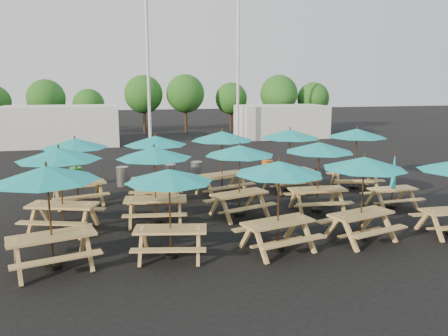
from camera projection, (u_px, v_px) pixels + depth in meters
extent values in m
plane|color=black|center=(234.00, 205.00, 15.96)|extent=(120.00, 120.00, 0.00)
cube|color=tan|center=(52.00, 236.00, 10.36)|extent=(2.12, 1.27, 0.07)
cube|color=tan|center=(57.00, 259.00, 9.80)|extent=(1.99, 0.80, 0.04)
cube|color=tan|center=(48.00, 239.00, 11.05)|extent=(1.99, 0.80, 0.04)
cylinder|color=black|center=(54.00, 266.00, 10.51)|extent=(0.40, 0.40, 0.11)
cylinder|color=brown|center=(50.00, 218.00, 10.28)|extent=(0.05, 0.05, 2.54)
cone|color=teal|center=(47.00, 173.00, 10.07)|extent=(2.97, 2.97, 0.35)
cube|color=tan|center=(63.00, 205.00, 12.96)|extent=(2.15, 1.38, 0.07)
cube|color=tan|center=(52.00, 223.00, 12.30)|extent=(2.00, 0.90, 0.04)
cube|color=tan|center=(74.00, 209.00, 13.74)|extent=(2.00, 0.90, 0.04)
cylinder|color=black|center=(64.00, 230.00, 13.10)|extent=(0.40, 0.40, 0.11)
cylinder|color=brown|center=(61.00, 190.00, 12.87)|extent=(0.05, 0.05, 2.57)
cone|color=teal|center=(59.00, 154.00, 12.66)|extent=(3.09, 3.09, 0.36)
cube|color=tan|center=(77.00, 184.00, 15.83)|extent=(2.07, 1.21, 0.06)
cube|color=tan|center=(82.00, 196.00, 15.28)|extent=(1.95, 0.74, 0.04)
cube|color=tan|center=(75.00, 188.00, 16.51)|extent=(1.95, 0.74, 0.04)
cylinder|color=black|center=(79.00, 203.00, 15.98)|extent=(0.39, 0.39, 0.11)
cylinder|color=brown|center=(77.00, 172.00, 15.75)|extent=(0.05, 0.05, 2.48)
cone|color=teal|center=(75.00, 143.00, 15.55)|extent=(2.86, 2.86, 0.35)
cube|color=tan|center=(170.00, 229.00, 11.05)|extent=(1.93, 1.07, 0.06)
cube|color=tan|center=(168.00, 250.00, 10.45)|extent=(1.84, 0.62, 0.04)
cube|color=tan|center=(173.00, 232.00, 11.76)|extent=(1.84, 0.62, 0.04)
cylinder|color=black|center=(171.00, 255.00, 11.18)|extent=(0.36, 0.36, 0.10)
cylinder|color=brown|center=(170.00, 214.00, 10.97)|extent=(0.04, 0.04, 2.33)
cone|color=teal|center=(169.00, 175.00, 10.78)|extent=(2.62, 2.62, 0.32)
cube|color=tan|center=(156.00, 199.00, 13.75)|extent=(2.02, 1.00, 0.06)
cube|color=tan|center=(155.00, 215.00, 13.12)|extent=(1.96, 0.52, 0.04)
cube|color=tan|center=(157.00, 203.00, 14.50)|extent=(1.96, 0.52, 0.04)
cylinder|color=black|center=(156.00, 222.00, 13.89)|extent=(0.39, 0.39, 0.11)
cylinder|color=brown|center=(155.00, 185.00, 13.67)|extent=(0.05, 0.05, 2.47)
cone|color=teal|center=(154.00, 153.00, 13.47)|extent=(2.64, 2.64, 0.34)
cube|color=tan|center=(157.00, 179.00, 16.54)|extent=(2.03, 1.01, 0.06)
cube|color=tan|center=(156.00, 192.00, 15.91)|extent=(1.96, 0.52, 0.04)
cube|color=tan|center=(158.00, 183.00, 17.30)|extent=(1.96, 0.52, 0.04)
cylinder|color=black|center=(157.00, 198.00, 16.69)|extent=(0.39, 0.39, 0.11)
cylinder|color=brown|center=(156.00, 168.00, 16.46)|extent=(0.05, 0.05, 2.48)
cone|color=teal|center=(155.00, 140.00, 16.26)|extent=(2.65, 2.65, 0.35)
cube|color=tan|center=(278.00, 222.00, 11.50)|extent=(2.04, 1.20, 0.06)
cube|color=tan|center=(294.00, 242.00, 10.95)|extent=(1.92, 0.73, 0.04)
cube|color=tan|center=(263.00, 226.00, 12.17)|extent=(1.92, 0.73, 0.04)
cylinder|color=black|center=(277.00, 248.00, 11.64)|extent=(0.38, 0.38, 0.11)
cylinder|color=brown|center=(278.00, 206.00, 11.42)|extent=(0.05, 0.05, 2.45)
cone|color=teal|center=(279.00, 168.00, 11.22)|extent=(2.82, 2.82, 0.34)
cube|color=tan|center=(239.00, 194.00, 14.50)|extent=(2.04, 1.30, 0.06)
cube|color=tan|center=(251.00, 207.00, 13.98)|extent=(1.89, 0.85, 0.04)
cube|color=tan|center=(228.00, 198.00, 15.14)|extent=(1.89, 0.85, 0.04)
cylinder|color=black|center=(239.00, 215.00, 14.64)|extent=(0.38, 0.38, 0.11)
cylinder|color=brown|center=(240.00, 181.00, 14.42)|extent=(0.05, 0.05, 2.43)
cone|color=teal|center=(240.00, 150.00, 14.22)|extent=(2.92, 2.92, 0.34)
cube|color=tan|center=(222.00, 175.00, 17.26)|extent=(2.16, 1.42, 0.07)
cube|color=tan|center=(233.00, 186.00, 16.72)|extent=(1.99, 0.94, 0.04)
cube|color=tan|center=(212.00, 179.00, 17.93)|extent=(1.99, 0.94, 0.04)
cylinder|color=black|center=(222.00, 194.00, 17.41)|extent=(0.40, 0.40, 0.11)
cylinder|color=brown|center=(222.00, 163.00, 17.17)|extent=(0.05, 0.05, 2.57)
cone|color=teal|center=(222.00, 136.00, 16.97)|extent=(3.12, 3.12, 0.36)
cube|color=tan|center=(361.00, 214.00, 12.26)|extent=(2.03, 1.22, 0.06)
cube|color=tan|center=(380.00, 231.00, 11.72)|extent=(1.90, 0.76, 0.04)
cube|color=tan|center=(343.00, 218.00, 12.92)|extent=(1.90, 0.76, 0.04)
cylinder|color=black|center=(360.00, 238.00, 12.40)|extent=(0.38, 0.38, 0.11)
cylinder|color=brown|center=(362.00, 199.00, 12.18)|extent=(0.05, 0.05, 2.43)
cone|color=teal|center=(364.00, 163.00, 11.98)|extent=(2.84, 2.84, 0.34)
cube|color=tan|center=(318.00, 189.00, 15.01)|extent=(1.97, 0.87, 0.06)
cube|color=tan|center=(325.00, 204.00, 14.38)|extent=(1.94, 0.39, 0.04)
cube|color=tan|center=(310.00, 193.00, 15.75)|extent=(1.94, 0.39, 0.04)
cylinder|color=black|center=(317.00, 210.00, 15.15)|extent=(0.38, 0.38, 0.11)
cylinder|color=brown|center=(318.00, 177.00, 14.92)|extent=(0.05, 0.05, 2.46)
cone|color=teal|center=(319.00, 147.00, 14.73)|extent=(2.48, 2.48, 0.34)
cube|color=tan|center=(289.00, 171.00, 18.04)|extent=(2.11, 1.14, 0.07)
cube|color=tan|center=(299.00, 182.00, 17.44)|extent=(2.02, 0.65, 0.04)
cube|color=tan|center=(279.00, 175.00, 18.75)|extent=(2.02, 0.65, 0.04)
cylinder|color=black|center=(288.00, 189.00, 18.18)|extent=(0.40, 0.40, 0.11)
cylinder|color=brown|center=(289.00, 160.00, 17.95)|extent=(0.05, 0.05, 2.56)
cone|color=teal|center=(290.00, 134.00, 17.74)|extent=(2.84, 2.84, 0.36)
cube|color=tan|center=(436.00, 213.00, 13.45)|extent=(1.76, 0.28, 0.04)
cube|color=tan|center=(393.00, 189.00, 15.51)|extent=(1.71, 0.74, 0.06)
cube|color=tan|center=(404.00, 201.00, 14.98)|extent=(1.69, 0.32, 0.04)
cube|color=tan|center=(381.00, 192.00, 16.15)|extent=(1.69, 0.32, 0.04)
cylinder|color=black|center=(391.00, 206.00, 15.64)|extent=(0.34, 0.34, 0.09)
cylinder|color=brown|center=(393.00, 178.00, 15.44)|extent=(0.04, 0.04, 2.15)
cone|color=teal|center=(394.00, 168.00, 15.37)|extent=(0.21, 0.21, 1.40)
cube|color=tan|center=(355.00, 169.00, 18.34)|extent=(2.13, 1.22, 0.07)
cube|color=tan|center=(360.00, 181.00, 17.68)|extent=(2.01, 0.74, 0.04)
cube|color=tan|center=(349.00, 173.00, 19.12)|extent=(2.01, 0.74, 0.04)
cylinder|color=black|center=(354.00, 187.00, 18.49)|extent=(0.40, 0.40, 0.11)
cylinder|color=brown|center=(355.00, 159.00, 18.25)|extent=(0.05, 0.05, 2.56)
cone|color=teal|center=(357.00, 133.00, 18.05)|extent=(2.93, 2.93, 0.36)
cylinder|color=#198C23|center=(76.00, 177.00, 18.71)|extent=(0.53, 0.53, 0.85)
cylinder|color=gray|center=(123.00, 176.00, 18.84)|extent=(0.53, 0.53, 0.85)
cylinder|color=gray|center=(170.00, 174.00, 19.42)|extent=(0.53, 0.53, 0.85)
cylinder|color=gray|center=(197.00, 171.00, 20.09)|extent=(0.53, 0.53, 0.85)
cylinder|color=#E1580D|center=(267.00, 169.00, 20.36)|extent=(0.53, 0.53, 0.85)
cylinder|color=silver|center=(148.00, 57.00, 27.72)|extent=(0.20, 0.20, 12.00)
cylinder|color=silver|center=(238.00, 60.00, 31.11)|extent=(0.20, 0.20, 12.00)
cube|color=silver|center=(61.00, 126.00, 31.05)|extent=(8.00, 4.00, 2.80)
cube|color=silver|center=(281.00, 121.00, 35.91)|extent=(7.00, 4.00, 2.60)
cylinder|color=#382314|center=(48.00, 124.00, 36.35)|extent=(0.24, 0.24, 2.14)
sphere|color=#1E5919|center=(46.00, 98.00, 35.95)|extent=(3.11, 3.11, 3.11)
cylinder|color=#382314|center=(90.00, 125.00, 36.91)|extent=(0.24, 0.24, 1.78)
sphere|color=#1E5919|center=(89.00, 104.00, 36.58)|extent=(2.59, 2.59, 2.59)
cylinder|color=#382314|center=(145.00, 120.00, 38.93)|extent=(0.24, 0.24, 2.31)
sphere|color=#1E5919|center=(144.00, 94.00, 38.50)|extent=(3.36, 3.36, 3.36)
cylinder|color=#382314|center=(186.00, 119.00, 39.33)|extent=(0.24, 0.24, 2.35)
sphere|color=#1E5919|center=(185.00, 94.00, 38.89)|extent=(3.41, 3.41, 3.41)
cylinder|color=#382314|center=(231.00, 120.00, 40.74)|extent=(0.24, 0.24, 2.02)
sphere|color=#1E5919|center=(231.00, 98.00, 40.37)|extent=(2.94, 2.94, 2.94)
cylinder|color=#382314|center=(278.00, 119.00, 39.93)|extent=(0.24, 0.24, 2.32)
sphere|color=#1E5919|center=(279.00, 94.00, 39.50)|extent=(3.38, 3.38, 3.38)
cylinder|color=#382314|center=(312.00, 120.00, 40.76)|extent=(0.24, 0.24, 2.03)
sphere|color=#1E5919|center=(313.00, 98.00, 40.38)|extent=(2.95, 2.95, 2.95)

